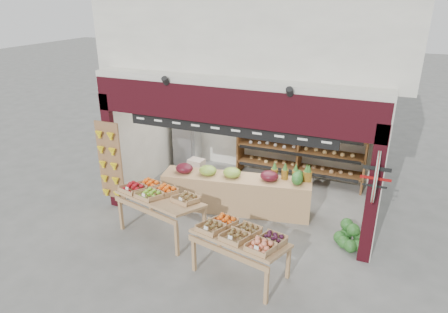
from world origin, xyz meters
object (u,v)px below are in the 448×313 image
(back_shelving, at_px, (301,138))
(display_table_left, at_px, (158,195))
(cardboard_stack, at_px, (204,175))
(display_table_right, at_px, (241,236))
(refrigerator, at_px, (187,139))
(mid_counter, at_px, (236,192))
(watermelon_pile, at_px, (350,237))

(back_shelving, xyz_separation_m, display_table_left, (-2.12, -3.47, -0.37))
(cardboard_stack, bearing_deg, display_table_right, -55.00)
(display_table_right, bearing_deg, back_shelving, 88.94)
(refrigerator, xyz_separation_m, cardboard_stack, (0.94, -0.93, -0.57))
(cardboard_stack, height_order, display_table_right, display_table_right)
(refrigerator, bearing_deg, cardboard_stack, -52.52)
(display_table_left, xyz_separation_m, display_table_right, (2.04, -0.69, -0.04))
(mid_counter, bearing_deg, back_shelving, 65.33)
(cardboard_stack, height_order, watermelon_pile, cardboard_stack)
(mid_counter, xyz_separation_m, display_table_right, (0.88, -2.07, 0.33))
(cardboard_stack, bearing_deg, back_shelving, 27.67)
(cardboard_stack, distance_m, watermelon_pile, 4.03)
(refrigerator, distance_m, cardboard_stack, 1.44)
(cardboard_stack, xyz_separation_m, display_table_left, (0.07, -2.33, 0.58))
(back_shelving, xyz_separation_m, cardboard_stack, (-2.19, -1.15, -0.95))
(display_table_left, bearing_deg, watermelon_pile, 14.23)
(display_table_right, relative_size, watermelon_pile, 2.72)
(mid_counter, bearing_deg, display_table_right, -66.96)
(cardboard_stack, relative_size, watermelon_pile, 1.58)
(display_table_left, distance_m, watermelon_pile, 3.88)
(cardboard_stack, relative_size, mid_counter, 0.30)
(cardboard_stack, bearing_deg, mid_counter, -37.42)
(back_shelving, relative_size, cardboard_stack, 3.29)
(refrigerator, bearing_deg, display_table_left, -80.57)
(watermelon_pile, bearing_deg, mid_counter, 170.08)
(display_table_right, xyz_separation_m, watermelon_pile, (1.67, 1.63, -0.61))
(mid_counter, distance_m, watermelon_pile, 2.60)
(display_table_left, bearing_deg, mid_counter, 50.14)
(refrigerator, bearing_deg, mid_counter, -48.58)
(cardboard_stack, distance_m, mid_counter, 1.56)
(back_shelving, distance_m, display_table_right, 4.18)
(cardboard_stack, xyz_separation_m, watermelon_pile, (3.78, -1.39, -0.06))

